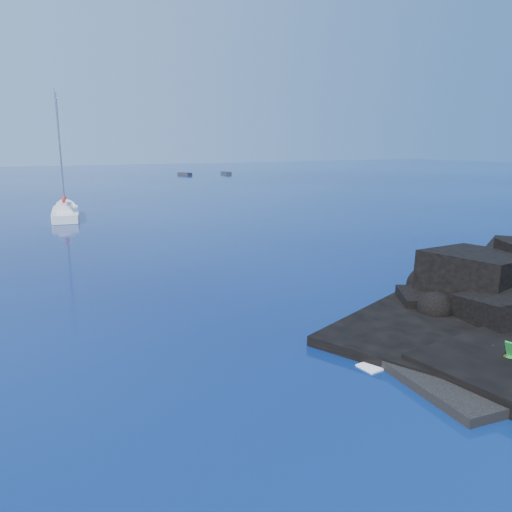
{
  "coord_description": "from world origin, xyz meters",
  "views": [
    {
      "loc": [
        -12.14,
        -11.15,
        8.54
      ],
      "look_at": [
        1.22,
        14.48,
        2.0
      ],
      "focal_mm": 35.0,
      "sensor_mm": 36.0,
      "label": 1
    }
  ],
  "objects_px": {
    "distant_boat_a": "(185,175)",
    "distant_boat_b": "(226,174)",
    "sailboat": "(66,218)",
    "sunbather": "(490,351)"
  },
  "relations": [
    {
      "from": "sunbather",
      "to": "distant_boat_b",
      "type": "distance_m",
      "value": 126.79
    },
    {
      "from": "sunbather",
      "to": "distant_boat_b",
      "type": "bearing_deg",
      "value": 43.12
    },
    {
      "from": "sailboat",
      "to": "distant_boat_a",
      "type": "relative_size",
      "value": 2.8
    },
    {
      "from": "sailboat",
      "to": "distant_boat_b",
      "type": "bearing_deg",
      "value": 60.81
    },
    {
      "from": "distant_boat_a",
      "to": "distant_boat_b",
      "type": "relative_size",
      "value": 1.0
    },
    {
      "from": "distant_boat_b",
      "to": "sunbather",
      "type": "bearing_deg",
      "value": -105.07
    },
    {
      "from": "sailboat",
      "to": "distant_boat_a",
      "type": "xyz_separation_m",
      "value": [
        40.04,
        71.29,
        0.0
      ]
    },
    {
      "from": "sunbather",
      "to": "distant_boat_a",
      "type": "xyz_separation_m",
      "value": [
        30.36,
        121.02,
        -0.52
      ]
    },
    {
      "from": "distant_boat_b",
      "to": "sailboat",
      "type": "bearing_deg",
      "value": -122.25
    },
    {
      "from": "distant_boat_a",
      "to": "sunbather",
      "type": "bearing_deg",
      "value": -118.36
    }
  ]
}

